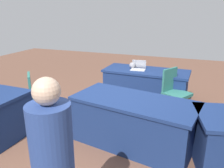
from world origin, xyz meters
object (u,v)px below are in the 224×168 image
chair_near_front (38,94)px  laptop_silver (138,68)px  table_mid_left (133,122)px  yarn_ball (132,65)px  table_foreground (146,86)px  scissors_red (168,73)px  person_attendee_standing (53,162)px  chair_tucked_left (174,90)px

chair_near_front → laptop_silver: bearing=97.5°
laptop_silver → table_mid_left: bearing=98.0°
chair_near_front → yarn_ball: chair_near_front is taller
table_foreground → chair_near_front: (1.68, 1.67, 0.16)m
table_foreground → scissors_red: scissors_red is taller
person_attendee_standing → laptop_silver: person_attendee_standing is taller
person_attendee_standing → chair_near_front: bearing=61.7°
chair_near_front → chair_tucked_left: bearing=75.1°
scissors_red → laptop_silver: bearing=-114.5°
chair_tucked_left → yarn_ball: chair_tucked_left is taller
chair_tucked_left → person_attendee_standing: 3.18m
laptop_silver → yarn_ball: bearing=-26.0°
yarn_ball → laptop_silver: bearing=158.3°
table_foreground → table_mid_left: size_ratio=0.96×
table_foreground → chair_tucked_left: size_ratio=1.99×
table_foreground → chair_tucked_left: chair_tucked_left is taller
scissors_red → table_mid_left: bearing=-24.5°
scissors_red → yarn_ball: bearing=-117.0°
table_foreground → table_mid_left: bearing=96.7°
laptop_silver → chair_near_front: bearing=43.3°
table_foreground → table_mid_left: 1.83m
chair_tucked_left → table_foreground: bearing=-99.2°
table_foreground → chair_tucked_left: (-0.69, 0.55, 0.17)m
table_foreground → table_mid_left: same height
laptop_silver → scissors_red: laptop_silver is taller
table_mid_left → yarn_ball: 1.99m
yarn_ball → table_mid_left: bearing=106.6°
chair_near_front → scissors_red: chair_near_front is taller
yarn_ball → scissors_red: 0.85m
table_mid_left → scissors_red: 1.75m
table_mid_left → laptop_silver: size_ratio=5.91×
chair_tucked_left → person_attendee_standing: bearing=17.6°
chair_near_front → chair_tucked_left: chair_tucked_left is taller
person_attendee_standing → yarn_ball: person_attendee_standing is taller
table_mid_left → laptop_silver: bearing=-77.6°
laptop_silver → scissors_red: bearing=166.3°
table_mid_left → chair_near_front: size_ratio=2.12×
table_foreground → yarn_ball: (0.34, -0.04, 0.45)m
chair_tucked_left → scissors_red: bearing=-125.3°
table_mid_left → laptop_silver: laptop_silver is taller
scissors_red → person_attendee_standing: bearing=-22.5°
laptop_silver → yarn_ball: 0.18m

